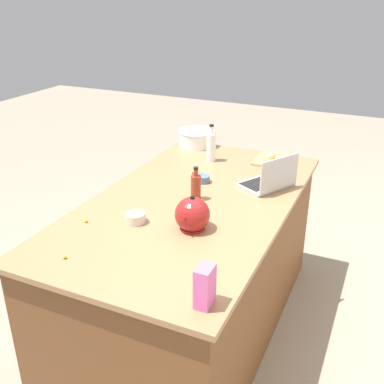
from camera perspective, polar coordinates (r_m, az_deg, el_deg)
The scene contains 16 objects.
ground_plane at distance 3.13m, azimuth -0.00°, elevation -16.05°, with size 12.00×12.00×0.00m, color gray.
island_counter at distance 2.86m, azimuth -0.00°, elevation -9.14°, with size 1.99×1.09×0.90m.
laptop at distance 2.82m, azimuth 9.62°, elevation 1.40°, with size 0.38×0.35×0.22m.
mixing_bowl_large at distance 3.54m, azimuth 0.58°, elevation 6.81°, with size 0.28×0.28×0.12m.
bottle_soy at distance 2.62m, azimuth 0.48°, elevation 0.69°, with size 0.06×0.06×0.20m.
bottle_vinegar at distance 3.21m, azimuth 2.41°, elevation 5.70°, with size 0.07×0.07×0.26m.
kettle at distance 2.30m, azimuth 0.03°, elevation -2.87°, with size 0.21×0.18×0.20m.
cutting_board at distance 3.29m, azimuth 9.78°, elevation 4.02°, with size 0.31×0.20×0.02m, color tan.
butter_stick_left at distance 3.25m, azimuth 9.67°, elevation 4.30°, with size 0.11×0.04×0.04m, color #F4E58C.
ramekin_small at distance 2.40m, azimuth -7.08°, elevation -3.22°, with size 0.11×0.11×0.05m, color beige.
ramekin_medium at distance 2.87m, azimuth 1.35°, elevation 1.64°, with size 0.09×0.09×0.04m, color slate.
candy_bag at distance 1.77m, azimuth 1.60°, elevation -11.69°, with size 0.09×0.06×0.17m, color pink.
candy_0 at distance 2.99m, azimuth 0.17°, elevation 2.32°, with size 0.02×0.02×0.02m, color red.
candy_1 at distance 2.17m, azimuth -15.60°, elevation -7.81°, with size 0.02×0.02×0.02m, color yellow.
candy_2 at distance 2.45m, azimuth -13.09°, elevation -3.52°, with size 0.02×0.02×0.02m, color yellow.
candy_3 at distance 3.10m, azimuth 9.67°, elevation 2.78°, with size 0.02×0.02×0.02m, color blue.
Camera 1 is at (2.17, 0.99, 2.03)m, focal length 42.76 mm.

